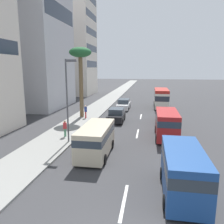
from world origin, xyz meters
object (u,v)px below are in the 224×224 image
object	(u,v)px
car_lead	(164,117)
car_third	(116,115)
street_lamp	(68,92)
minibus_sixth	(161,98)
pedestrian_near_lamp	(86,111)
van_fifth	(96,138)
car_fourth	(124,104)
van_second	(183,169)
van_seventh	(167,123)
palm_tree	(80,58)
pedestrian_mid_block	(65,128)

from	to	relation	value
car_lead	car_third	xyz separation A→B (m)	(-0.26, 5.74, 0.01)
car_third	street_lamp	bearing A→B (deg)	-18.06
minibus_sixth	pedestrian_near_lamp	xyz separation A→B (m)	(-10.05, 9.97, -0.65)
car_third	van_fifth	size ratio (longest dim) A/B	0.76
car_fourth	street_lamp	distance (m)	17.93
car_fourth	van_fifth	world-z (taller)	van_fifth
van_second	car_fourth	size ratio (longest dim) A/B	1.04
car_lead	van_second	xyz separation A→B (m)	(-15.76, -0.03, 0.63)
van_fifth	minibus_sixth	world-z (taller)	minibus_sixth
car_third	minibus_sixth	xyz separation A→B (m)	(10.76, -5.84, 0.94)
van_second	van_fifth	xyz separation A→B (m)	(4.52, 5.70, -0.08)
minibus_sixth	van_seventh	bearing A→B (deg)	179.25
van_second	car_fourth	world-z (taller)	van_second
car_lead	van_second	size ratio (longest dim) A/B	0.89
van_fifth	pedestrian_near_lamp	world-z (taller)	van_fifth
street_lamp	car_fourth	bearing A→B (deg)	-8.98
car_third	palm_tree	bearing A→B (deg)	-105.67
car_lead	car_fourth	bearing A→B (deg)	35.10
pedestrian_near_lamp	street_lamp	size ratio (longest dim) A/B	0.23
car_third	palm_tree	size ratio (longest dim) A/B	0.45
pedestrian_near_lamp	street_lamp	xyz separation A→B (m)	(-9.44, -1.28, 3.44)
car_third	palm_tree	distance (m)	8.57
street_lamp	van_seventh	bearing A→B (deg)	-70.02
pedestrian_near_lamp	car_fourth	bearing A→B (deg)	51.93
minibus_sixth	van_seventh	xyz separation A→B (m)	(-16.41, 0.22, -0.26)
car_lead	van_second	world-z (taller)	van_second
car_lead	pedestrian_mid_block	bearing A→B (deg)	128.64
van_fifth	pedestrian_near_lamp	size ratio (longest dim) A/B	3.18
car_third	pedestrian_near_lamp	distance (m)	4.20
car_fourth	minibus_sixth	distance (m)	6.41
van_fifth	van_seventh	distance (m)	7.69
pedestrian_near_lamp	minibus_sixth	bearing A→B (deg)	34.18
car_fourth	pedestrian_mid_block	bearing A→B (deg)	-13.01
palm_tree	street_lamp	size ratio (longest dim) A/B	1.26
van_seventh	pedestrian_near_lamp	size ratio (longest dim) A/B	3.17
minibus_sixth	pedestrian_mid_block	distance (m)	20.54
van_second	street_lamp	size ratio (longest dim) A/B	0.70
car_lead	van_fifth	xyz separation A→B (m)	(-11.24, 5.66, 0.55)
minibus_sixth	street_lamp	bearing A→B (deg)	155.98
van_seventh	car_lead	bearing A→B (deg)	-1.11
pedestrian_near_lamp	palm_tree	xyz separation A→B (m)	(0.65, 0.72, 6.64)
car_third	car_fourth	bearing A→B (deg)	-179.26
car_lead	van_fifth	distance (m)	12.60
car_lead	street_lamp	size ratio (longest dim) A/B	0.62
pedestrian_near_lamp	street_lamp	bearing A→B (deg)	-93.32
van_second	minibus_sixth	bearing A→B (deg)	-0.15
van_second	pedestrian_mid_block	xyz separation A→B (m)	(8.13, 9.57, -0.41)
pedestrian_near_lamp	pedestrian_mid_block	world-z (taller)	pedestrian_near_lamp
pedestrian_near_lamp	van_seventh	bearing A→B (deg)	-44.16
van_fifth	minibus_sixth	distance (m)	22.49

